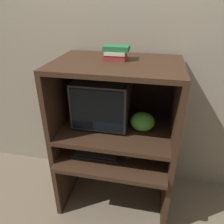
{
  "coord_description": "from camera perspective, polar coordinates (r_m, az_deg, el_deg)",
  "views": [
    {
      "loc": [
        0.3,
        -1.25,
        1.79
      ],
      "look_at": [
        -0.04,
        0.34,
        0.95
      ],
      "focal_mm": 35.0,
      "sensor_mm": 36.0,
      "label": 1
    }
  ],
  "objects": [
    {
      "name": "ground_plane",
      "position": [
        2.21,
        -0.93,
        -27.05
      ],
      "size": [
        12.0,
        12.0,
        0.0
      ],
      "primitive_type": "plane",
      "color": "#756651"
    },
    {
      "name": "wall_back",
      "position": [
        2.07,
        3.41,
        13.48
      ],
      "size": [
        6.0,
        0.06,
        2.6
      ],
      "color": "gray",
      "rests_on": "ground_plane"
    },
    {
      "name": "desk_base",
      "position": [
        2.1,
        0.76,
        -14.46
      ],
      "size": [
        0.99,
        0.74,
        0.61
      ],
      "color": "#382316",
      "rests_on": "ground_plane"
    },
    {
      "name": "desk_monitor_shelf",
      "position": [
        1.91,
        1.14,
        -5.01
      ],
      "size": [
        0.99,
        0.68,
        0.21
      ],
      "color": "#382316",
      "rests_on": "desk_base"
    },
    {
      "name": "hutch_upper",
      "position": [
        1.76,
        1.48,
        7.47
      ],
      "size": [
        0.99,
        0.68,
        0.56
      ],
      "color": "#382316",
      "rests_on": "desk_monitor_shelf"
    },
    {
      "name": "crt_monitor",
      "position": [
        1.88,
        -2.26,
        3.15
      ],
      "size": [
        0.45,
        0.45,
        0.4
      ],
      "color": "#333338",
      "rests_on": "desk_monitor_shelf"
    },
    {
      "name": "keyboard",
      "position": [
        1.9,
        -4.11,
        -10.85
      ],
      "size": [
        0.4,
        0.16,
        0.03
      ],
      "color": "black",
      "rests_on": "desk_base"
    },
    {
      "name": "mouse",
      "position": [
        1.86,
        4.29,
        -11.74
      ],
      "size": [
        0.07,
        0.05,
        0.03
      ],
      "color": "black",
      "rests_on": "desk_base"
    },
    {
      "name": "snack_bag",
      "position": [
        1.81,
        7.96,
        -2.51
      ],
      "size": [
        0.2,
        0.15,
        0.16
      ],
      "color": "green",
      "rests_on": "desk_monitor_shelf"
    },
    {
      "name": "book_stack",
      "position": [
        1.73,
        1.02,
        15.3
      ],
      "size": [
        0.19,
        0.14,
        0.11
      ],
      "color": "maroon",
      "rests_on": "hutch_upper"
    }
  ]
}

